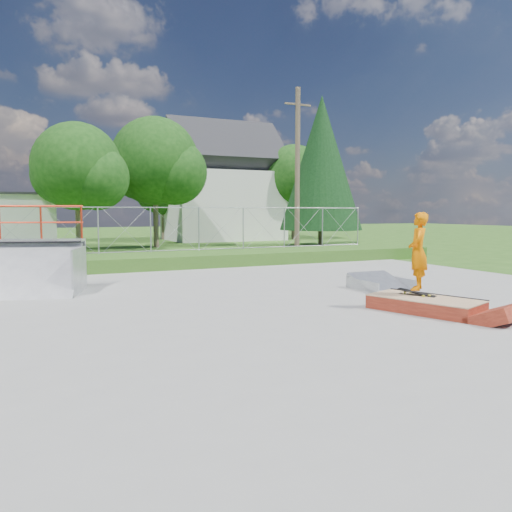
{
  "coord_description": "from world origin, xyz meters",
  "views": [
    {
      "loc": [
        -4.52,
        -9.18,
        2.13
      ],
      "look_at": [
        0.29,
        1.19,
        1.1
      ],
      "focal_mm": 35.0,
      "sensor_mm": 36.0,
      "label": 1
    }
  ],
  "objects_px": {
    "flat_bank_ramp": "(381,283)",
    "grind_box": "(425,305)",
    "skater": "(418,255)",
    "quarter_pipe": "(32,250)"
  },
  "relations": [
    {
      "from": "flat_bank_ramp",
      "to": "skater",
      "type": "xyz_separation_m",
      "value": [
        -1.09,
        -2.52,
        1.0
      ]
    },
    {
      "from": "flat_bank_ramp",
      "to": "grind_box",
      "type": "bearing_deg",
      "value": -113.34
    },
    {
      "from": "quarter_pipe",
      "to": "grind_box",
      "type": "bearing_deg",
      "value": -21.84
    },
    {
      "from": "grind_box",
      "to": "flat_bank_ramp",
      "type": "relative_size",
      "value": 1.76
    },
    {
      "from": "quarter_pipe",
      "to": "flat_bank_ramp",
      "type": "distance_m",
      "value": 9.15
    },
    {
      "from": "quarter_pipe",
      "to": "skater",
      "type": "bearing_deg",
      "value": -20.19
    },
    {
      "from": "quarter_pipe",
      "to": "skater",
      "type": "distance_m",
      "value": 9.34
    },
    {
      "from": "quarter_pipe",
      "to": "flat_bank_ramp",
      "type": "xyz_separation_m",
      "value": [
        8.55,
        -3.11,
        -0.94
      ]
    },
    {
      "from": "flat_bank_ramp",
      "to": "skater",
      "type": "distance_m",
      "value": 2.92
    },
    {
      "from": "grind_box",
      "to": "skater",
      "type": "distance_m",
      "value": 1.08
    }
  ]
}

